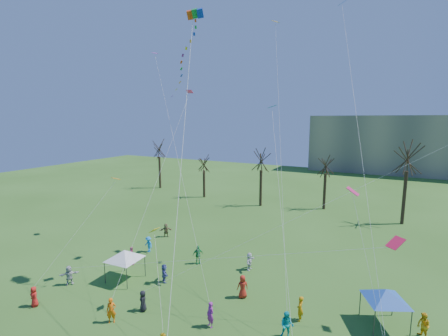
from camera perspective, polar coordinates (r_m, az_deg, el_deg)
The scene contains 7 objects.
distant_building at distance 95.28m, azimuth 34.16°, elevation 3.44°, with size 60.00×14.00×15.00m, color gray.
bare_tree_row at distance 49.41m, azimuth 17.83°, elevation 0.18°, with size 68.55×9.07×11.32m.
big_box_kite at distance 26.16m, azimuth -6.82°, elevation 18.97°, with size 3.66×6.78×23.63m.
canopy_tent_white at distance 29.55m, azimuth -17.72°, elevation -14.85°, with size 3.68×3.68×2.76m.
canopy_tent_blue at distance 25.27m, azimuth 27.45°, elevation -19.88°, with size 3.26×3.26×2.70m.
festival_crowd at distance 26.07m, azimuth -3.10°, elevation -21.46°, with size 27.47×16.95×1.85m.
small_kites_aloft at distance 24.88m, azimuth 5.22°, elevation 7.01°, with size 30.79×17.04×35.38m.
Camera 1 is at (9.98, -12.29, 14.04)m, focal length 25.00 mm.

